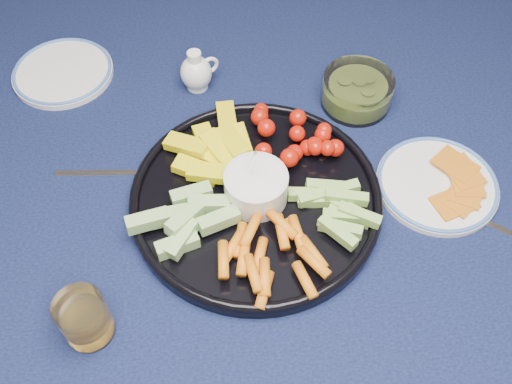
{
  "coord_description": "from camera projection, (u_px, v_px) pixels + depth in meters",
  "views": [
    {
      "loc": [
        -0.08,
        -0.59,
        1.48
      ],
      "look_at": [
        -0.0,
        -0.08,
        0.78
      ],
      "focal_mm": 40.0,
      "sensor_mm": 36.0,
      "label": 1
    }
  ],
  "objects": [
    {
      "name": "side_plate_extra",
      "position": [
        63.0,
        72.0,
        1.06
      ],
      "size": [
        0.19,
        0.19,
        0.02
      ],
      "color": "white",
      "rests_on": "dining_table"
    },
    {
      "name": "pickle_bowl",
      "position": [
        357.0,
        92.0,
        1.01
      ],
      "size": [
        0.12,
        0.12,
        0.06
      ],
      "color": "white",
      "rests_on": "dining_table"
    },
    {
      "name": "creamer_pitcher",
      "position": [
        197.0,
        72.0,
        1.02
      ],
      "size": [
        0.07,
        0.06,
        0.08
      ],
      "color": "white",
      "rests_on": "dining_table"
    },
    {
      "name": "crudite_platter",
      "position": [
        255.0,
        196.0,
        0.88
      ],
      "size": [
        0.39,
        0.39,
        0.13
      ],
      "color": "black",
      "rests_on": "dining_table"
    },
    {
      "name": "juice_tumbler",
      "position": [
        85.0,
        320.0,
        0.75
      ],
      "size": [
        0.07,
        0.07,
        0.08
      ],
      "color": "white",
      "rests_on": "dining_table"
    },
    {
      "name": "dining_table",
      "position": [
        249.0,
        194.0,
        1.02
      ],
      "size": [
        1.67,
        1.07,
        0.75
      ],
      "color": "#492E18",
      "rests_on": "ground"
    },
    {
      "name": "cheese_plate",
      "position": [
        438.0,
        183.0,
        0.91
      ],
      "size": [
        0.19,
        0.19,
        0.02
      ],
      "color": "white",
      "rests_on": "dining_table"
    },
    {
      "name": "fork_left",
      "position": [
        117.0,
        173.0,
        0.93
      ],
      "size": [
        0.17,
        0.04,
        0.0
      ],
      "color": "white",
      "rests_on": "dining_table"
    },
    {
      "name": "fork_right",
      "position": [
        508.0,
        233.0,
        0.86
      ],
      "size": [
        0.14,
        0.13,
        0.0
      ],
      "color": "white",
      "rests_on": "dining_table"
    }
  ]
}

